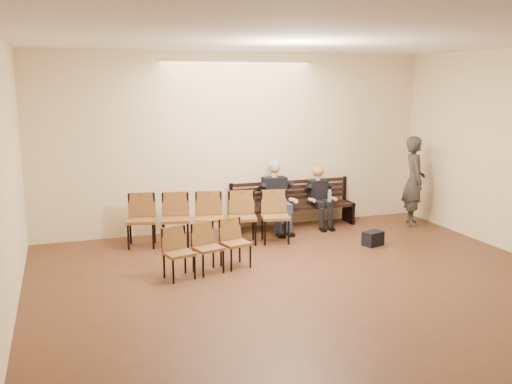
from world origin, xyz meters
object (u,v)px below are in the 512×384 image
at_px(seated_woman, 320,200).
at_px(chair_row_back, 208,248).
at_px(seated_man, 276,196).
at_px(laptop, 280,204).
at_px(bench, 293,216).
at_px(chair_row_front, 209,219).
at_px(passerby, 414,174).
at_px(water_bottle, 330,202).
at_px(bag, 373,238).

xyz_separation_m(seated_woman, chair_row_back, (-2.86, -2.05, -0.16)).
height_order(seated_man, laptop, seated_man).
distance_m(bench, chair_row_front, 2.05).
xyz_separation_m(passerby, chair_row_back, (-4.76, -1.57, -0.67)).
relative_size(water_bottle, passerby, 0.12).
xyz_separation_m(seated_woman, laptop, (-0.93, -0.14, 0.01)).
bearing_deg(chair_row_back, bag, -6.12).
height_order(bag, passerby, passerby).
relative_size(water_bottle, chair_row_back, 0.18).
bearing_deg(laptop, seated_man, 108.43).
bearing_deg(laptop, seated_woman, 19.55).
xyz_separation_m(seated_man, bag, (1.29, -1.57, -0.57)).
height_order(bag, chair_row_front, chair_row_front).
xyz_separation_m(bag, chair_row_front, (-2.79, 1.04, 0.35)).
bearing_deg(chair_row_front, passerby, 13.12).
bearing_deg(water_bottle, chair_row_front, -174.67).
xyz_separation_m(bench, seated_woman, (0.53, -0.12, 0.32)).
bearing_deg(water_bottle, bag, -78.66).
bearing_deg(seated_man, laptop, -82.30).
xyz_separation_m(bench, chair_row_front, (-1.93, -0.65, 0.25)).
bearing_deg(water_bottle, seated_man, 164.12).
bearing_deg(seated_man, water_bottle, -15.88).
distance_m(water_bottle, chair_row_back, 3.43).
bearing_deg(bag, seated_man, 129.32).
distance_m(water_bottle, bag, 1.38).
xyz_separation_m(passerby, chair_row_front, (-4.35, -0.05, -0.58)).
height_order(laptop, water_bottle, water_bottle).
bearing_deg(seated_man, chair_row_front, -160.60).
distance_m(bench, passerby, 2.63).
distance_m(bench, laptop, 0.59).
height_order(water_bottle, chair_row_back, chair_row_back).
relative_size(seated_woman, chair_row_back, 0.78).
height_order(seated_man, chair_row_front, seated_man).
bearing_deg(bag, laptop, 131.62).
bearing_deg(seated_woman, bench, 167.16).
bearing_deg(laptop, bag, -37.65).
bearing_deg(seated_man, chair_row_back, -133.03).
bearing_deg(passerby, chair_row_back, 128.66).
bearing_deg(chair_row_front, chair_row_back, -92.50).
relative_size(bench, chair_row_back, 1.85).
bearing_deg(seated_woman, chair_row_back, -144.44).
xyz_separation_m(seated_man, chair_row_back, (-1.91, -2.05, -0.31)).
height_order(passerby, chair_row_back, passerby).
bearing_deg(chair_row_back, chair_row_front, 60.49).
bearing_deg(chair_row_front, water_bottle, 17.80).
xyz_separation_m(seated_man, chair_row_front, (-1.50, -0.53, -0.22)).
distance_m(seated_woman, passerby, 2.02).
bearing_deg(passerby, water_bottle, 104.58).
relative_size(laptop, passerby, 0.15).
relative_size(seated_man, seated_woman, 1.27).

